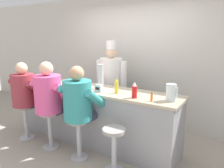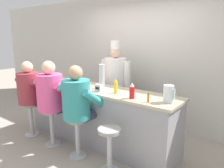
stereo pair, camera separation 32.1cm
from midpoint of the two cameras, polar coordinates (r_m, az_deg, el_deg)
name	(u,v)px [view 2 (the right image)]	position (r m, az deg, el deg)	size (l,w,h in m)	color
ground_plane	(85,148)	(3.82, -4.67, -16.43)	(20.00, 20.00, 0.00)	#9E9384
wall_back	(137,60)	(4.70, 8.56, 6.26)	(10.00, 0.06, 2.70)	beige
diner_counter	(98,115)	(3.85, -1.39, -8.13)	(2.93, 0.67, 0.98)	gray
ketchup_bottle_red	(132,91)	(3.09, 8.23, -1.86)	(0.08, 0.08, 0.23)	red
mustard_bottle_yellow	(116,86)	(3.33, 3.73, -0.66)	(0.06, 0.06, 0.23)	yellow
hot_sauce_bottle_orange	(148,98)	(2.96, 12.54, -3.60)	(0.03, 0.03, 0.13)	orange
water_pitcher_clear	(168,94)	(3.01, 17.53, -2.51)	(0.16, 0.14, 0.23)	silver
breakfast_plate	(85,88)	(3.66, -4.56, -1.03)	(0.27, 0.27, 0.05)	white
cereal_bowl	(58,80)	(4.38, -11.98, 1.12)	(0.15, 0.15, 0.05)	#B24C47
coffee_mug_white	(76,83)	(3.88, -7.10, 0.23)	(0.13, 0.08, 0.10)	white
cup_stack_steel	(102,76)	(3.63, -0.15, 1.98)	(0.10, 0.10, 0.41)	#B7BABF
napkin_dispenser_chrome	(99,88)	(3.46, -0.87, -1.04)	(0.12, 0.07, 0.11)	silver
diner_seated_maroon	(30,90)	(4.22, -18.52, -1.52)	(0.61, 0.60, 1.40)	#B2B5BA
diner_seated_pink	(52,94)	(3.73, -13.10, -2.63)	(0.65, 0.64, 1.46)	#B2B5BA
diner_seated_teal	(78,101)	(3.28, -6.12, -4.60)	(0.63, 0.62, 1.43)	#B2B5BA
empty_stool_round	(109,143)	(3.06, 2.42, -15.18)	(0.32, 0.32, 0.63)	#B2B5BA
cook_in_whites_near	(115,81)	(4.36, 3.00, 0.80)	(0.69, 0.44, 1.76)	#232328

